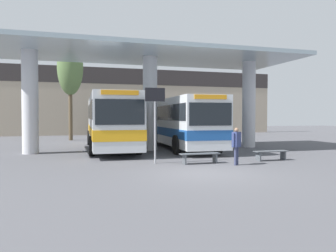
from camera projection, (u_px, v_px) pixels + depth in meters
ground_plane at (205, 173)px, 12.02m from camera, size 100.00×100.00×0.00m
townhouse_backdrop at (113, 96)px, 37.29m from camera, size 40.00×0.58×7.58m
station_canopy at (150, 69)px, 20.12m from camera, size 18.74×6.94×6.00m
transit_bus_left_bay at (110, 120)px, 20.96m from camera, size 3.07×11.84×3.34m
transit_bus_center_bay at (182, 121)px, 21.19m from camera, size 3.03×10.31×3.20m
waiting_bench_near_pillar at (271, 153)px, 15.44m from camera, size 1.68×0.44×0.46m
waiting_bench_mid_platform at (200, 156)px, 14.41m from camera, size 1.82×0.44×0.46m
info_sign_platform at (155, 110)px, 14.45m from camera, size 0.90×0.09×3.35m
pedestrian_waiting at (236, 142)px, 13.96m from camera, size 0.54×0.43×1.60m
poplar_tree_behind_left at (70, 68)px, 28.38m from camera, size 2.20×2.20×8.78m
parked_car_street at (116, 127)px, 34.88m from camera, size 4.71×2.29×2.05m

